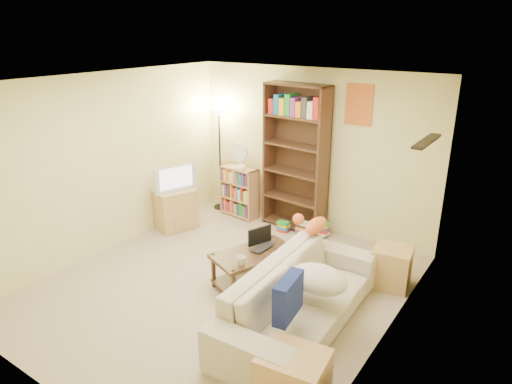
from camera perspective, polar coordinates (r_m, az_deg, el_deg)
room at (r=5.18m, az=-4.55°, el=3.94°), size 4.50×4.54×2.52m
sofa at (r=4.99m, az=5.62°, el=-12.94°), size 2.42×1.10×0.68m
navy_pillow at (r=4.40m, az=4.05°, el=-13.02°), size 0.20×0.46×0.41m
cream_blanket at (r=4.85m, az=7.83°, el=-10.73°), size 0.63×0.45×0.27m
tabby_cat at (r=5.62m, az=7.15°, el=-4.03°), size 0.54×0.21×0.19m
coffee_table at (r=5.70m, az=-0.23°, el=-8.94°), size 0.90×1.14×0.45m
laptop at (r=5.69m, az=1.28°, el=-7.08°), size 0.37×0.26×0.03m
laptop_screen at (r=5.74m, az=0.46°, el=-5.47°), size 0.14×0.32×0.22m
mug at (r=5.34m, az=-1.91°, el=-8.57°), size 0.15×0.15×0.10m
tv_remote at (r=5.71m, az=3.22°, el=-7.03°), size 0.07×0.18×0.02m
tv_stand at (r=7.36m, az=-10.00°, el=-2.11°), size 0.61×0.71×0.64m
television at (r=7.18m, az=-10.25°, el=1.78°), size 0.77×0.55×0.41m
tall_bookshelf at (r=7.02m, az=4.96°, el=4.64°), size 1.05×0.43×2.28m
short_bookshelf at (r=7.69m, az=-2.11°, el=0.02°), size 0.69×0.34×0.86m
desk_fan at (r=7.43m, az=-2.07°, el=4.66°), size 0.30×0.17×0.43m
floor_lamp at (r=7.79m, az=-4.63°, el=7.76°), size 0.30×0.30×1.77m
side_table at (r=5.95m, az=16.59°, el=-8.95°), size 0.50×0.50×0.51m
end_cabinet at (r=4.20m, az=4.64°, el=-22.11°), size 0.61×0.53×0.47m
book_stacks at (r=7.14m, az=6.13°, el=-4.49°), size 0.79×0.34×0.24m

